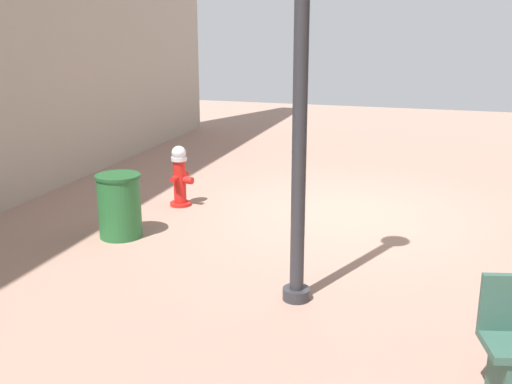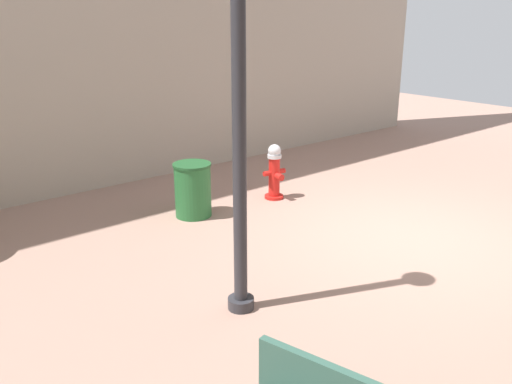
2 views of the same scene
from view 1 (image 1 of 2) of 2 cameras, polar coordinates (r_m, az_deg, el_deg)
ground_plane at (r=9.01m, az=8.39°, el=-1.97°), size 23.40×23.40×0.00m
fire_hydrant at (r=9.22m, az=-7.19°, el=1.51°), size 0.39×0.42×0.93m
street_lamp at (r=5.63m, az=4.32°, el=15.02°), size 0.36×0.36×4.31m
trash_bin at (r=8.03m, az=-12.73°, el=-1.27°), size 0.58×0.58×0.83m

